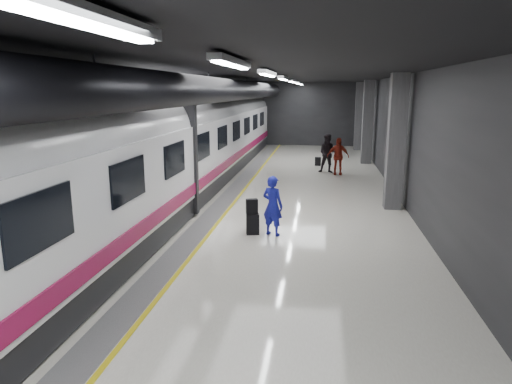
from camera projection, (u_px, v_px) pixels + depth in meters
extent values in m
plane|color=silver|center=(252.00, 219.00, 14.35)|extent=(40.00, 40.00, 0.00)
cube|color=black|center=(252.00, 71.00, 13.37)|extent=(10.00, 40.00, 0.02)
cube|color=#28282B|center=(293.00, 114.00, 33.18)|extent=(10.00, 0.02, 4.50)
cube|color=#28282B|center=(97.00, 145.00, 14.55)|extent=(0.02, 40.00, 4.50)
cube|color=#28282B|center=(423.00, 150.00, 13.16)|extent=(0.02, 40.00, 4.50)
cube|color=slate|center=(210.00, 217.00, 14.53)|extent=(0.65, 39.80, 0.01)
cube|color=yellow|center=(222.00, 217.00, 14.48)|extent=(0.10, 39.80, 0.01)
cylinder|color=black|center=(209.00, 90.00, 13.67)|extent=(0.80, 38.00, 0.80)
cube|color=silver|center=(69.00, 10.00, 2.68)|extent=(0.22, 2.60, 0.10)
cube|color=silver|center=(232.00, 62.00, 7.51)|extent=(0.22, 2.60, 0.10)
cube|color=silver|center=(268.00, 73.00, 12.34)|extent=(0.22, 2.60, 0.10)
cube|color=silver|center=(283.00, 78.00, 17.17)|extent=(0.22, 2.60, 0.10)
cube|color=silver|center=(292.00, 81.00, 22.00)|extent=(0.22, 2.60, 0.10)
cube|color=silver|center=(298.00, 82.00, 26.83)|extent=(0.22, 2.60, 0.10)
cube|color=silver|center=(301.00, 84.00, 30.70)|extent=(0.22, 2.60, 0.10)
cube|color=#515154|center=(396.00, 142.00, 15.16)|extent=(0.55, 0.55, 4.50)
cube|color=#515154|center=(368.00, 122.00, 24.82)|extent=(0.55, 0.55, 4.50)
cube|color=#515154|center=(359.00, 116.00, 30.61)|extent=(0.55, 0.55, 4.50)
cube|color=black|center=(153.00, 204.00, 14.72)|extent=(2.80, 38.00, 0.60)
cube|color=white|center=(150.00, 161.00, 14.42)|extent=(2.90, 38.00, 2.20)
cylinder|color=white|center=(149.00, 131.00, 14.21)|extent=(2.80, 38.00, 2.80)
cube|color=maroon|center=(196.00, 187.00, 14.39)|extent=(0.04, 38.00, 0.35)
cube|color=black|center=(150.00, 153.00, 14.36)|extent=(3.05, 0.25, 3.80)
cube|color=black|center=(40.00, 221.00, 6.40)|extent=(0.05, 1.60, 0.85)
cube|color=black|center=(129.00, 180.00, 9.30)|extent=(0.05, 1.60, 0.85)
cube|color=black|center=(175.00, 159.00, 12.19)|extent=(0.05, 1.60, 0.85)
cube|color=black|center=(203.00, 146.00, 15.09)|extent=(0.05, 1.60, 0.85)
cube|color=black|center=(223.00, 137.00, 17.99)|extent=(0.05, 1.60, 0.85)
cube|color=black|center=(237.00, 130.00, 20.89)|extent=(0.05, 1.60, 0.85)
cube|color=black|center=(247.00, 126.00, 23.79)|extent=(0.05, 1.60, 0.85)
cube|color=black|center=(255.00, 122.00, 26.69)|extent=(0.05, 1.60, 0.85)
cube|color=black|center=(262.00, 119.00, 29.58)|extent=(0.05, 1.60, 0.85)
imported|color=#1F1BCE|center=(273.00, 206.00, 12.56)|extent=(0.72, 0.62, 1.67)
cube|color=black|center=(253.00, 224.00, 12.73)|extent=(0.40, 0.30, 0.58)
cube|color=black|center=(252.00, 206.00, 12.64)|extent=(0.36, 0.27, 0.42)
imported|color=black|center=(328.00, 153.00, 22.16)|extent=(0.96, 0.77, 1.91)
imported|color=maroon|center=(338.00, 156.00, 21.69)|extent=(1.03, 0.44, 1.76)
cube|color=black|center=(318.00, 161.00, 24.43)|extent=(0.32, 0.22, 0.45)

